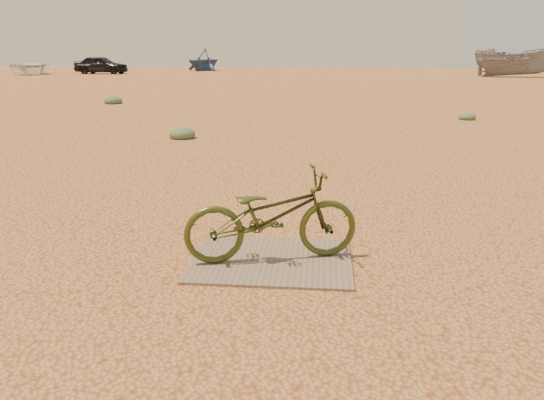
# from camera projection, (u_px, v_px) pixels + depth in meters

# --- Properties ---
(ground) EXTENTS (120.00, 120.00, 0.00)m
(ground) POSITION_uv_depth(u_px,v_px,m) (237.00, 274.00, 4.25)
(ground) COLOR #B98A49
(ground) RESTS_ON ground
(plywood_board) EXTENTS (1.34, 1.09, 0.02)m
(plywood_board) POSITION_uv_depth(u_px,v_px,m) (272.00, 260.00, 4.50)
(plywood_board) COLOR #6D5F4B
(plywood_board) RESTS_ON ground
(bicycle) EXTENTS (1.54, 0.89, 0.77)m
(bicycle) POSITION_uv_depth(u_px,v_px,m) (272.00, 216.00, 4.39)
(bicycle) COLOR #3A461A
(bicycle) RESTS_ON plywood_board
(car) EXTENTS (4.35, 1.96, 1.45)m
(car) POSITION_uv_depth(u_px,v_px,m) (101.00, 65.00, 43.56)
(car) COLOR black
(car) RESTS_ON ground
(boat_near_left) EXTENTS (6.56, 7.37, 1.26)m
(boat_near_left) POSITION_uv_depth(u_px,v_px,m) (27.00, 66.00, 42.69)
(boat_near_left) COLOR silver
(boat_near_left) RESTS_ON ground
(boat_far_left) EXTENTS (4.94, 5.12, 2.07)m
(boat_far_left) POSITION_uv_depth(u_px,v_px,m) (203.00, 60.00, 50.79)
(boat_far_left) COLOR #334E76
(boat_far_left) RESTS_ON ground
(boat_mid_right) EXTENTS (5.75, 3.16, 2.10)m
(boat_mid_right) POSITION_uv_depth(u_px,v_px,m) (514.00, 62.00, 37.69)
(boat_mid_right) COLOR slate
(boat_mid_right) RESTS_ON ground
(kale_a) EXTENTS (0.54, 0.54, 0.30)m
(kale_a) POSITION_uv_depth(u_px,v_px,m) (182.00, 138.00, 10.94)
(kale_a) COLOR #526F48
(kale_a) RESTS_ON ground
(kale_b) EXTENTS (0.44, 0.44, 0.24)m
(kale_b) POSITION_uv_depth(u_px,v_px,m) (467.00, 120.00, 13.97)
(kale_b) COLOR #526F48
(kale_b) RESTS_ON ground
(kale_c) EXTENTS (0.63, 0.63, 0.34)m
(kale_c) POSITION_uv_depth(u_px,v_px,m) (113.00, 104.00, 18.32)
(kale_c) COLOR #526F48
(kale_c) RESTS_ON ground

